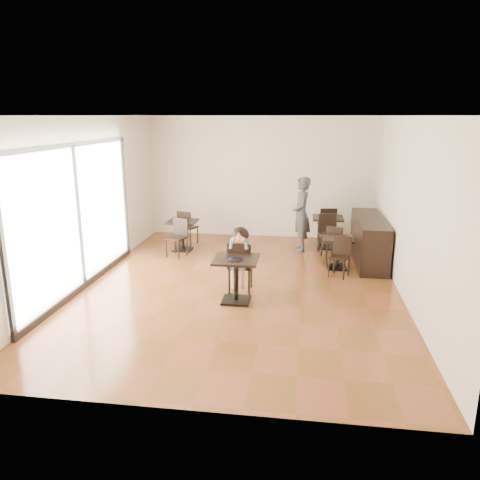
% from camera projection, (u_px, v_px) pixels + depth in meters
% --- Properties ---
extents(floor, '(6.00, 8.00, 0.01)m').
position_uv_depth(floor, '(240.00, 286.00, 9.07)').
color(floor, brown).
rests_on(floor, ground).
extents(ceiling, '(6.00, 8.00, 0.01)m').
position_uv_depth(ceiling, '(240.00, 116.00, 8.25)').
color(ceiling, silver).
rests_on(ceiling, floor).
extents(wall_back, '(6.00, 0.01, 3.20)m').
position_uv_depth(wall_back, '(261.00, 178.00, 12.49)').
color(wall_back, silver).
rests_on(wall_back, floor).
extents(wall_front, '(6.00, 0.01, 3.20)m').
position_uv_depth(wall_front, '(186.00, 276.00, 4.83)').
color(wall_front, silver).
rests_on(wall_front, floor).
extents(wall_left, '(0.01, 8.00, 3.20)m').
position_uv_depth(wall_left, '(87.00, 201.00, 9.06)').
color(wall_left, silver).
rests_on(wall_left, floor).
extents(wall_right, '(0.01, 8.00, 3.20)m').
position_uv_depth(wall_right, '(408.00, 209.00, 8.25)').
color(wall_right, silver).
rests_on(wall_right, floor).
extents(storefront_window, '(0.04, 4.50, 2.60)m').
position_uv_depth(storefront_window, '(77.00, 216.00, 8.63)').
color(storefront_window, white).
rests_on(storefront_window, floor).
extents(child_table, '(0.76, 0.76, 0.80)m').
position_uv_depth(child_table, '(236.00, 280.00, 8.22)').
color(child_table, black).
rests_on(child_table, floor).
extents(child_chair, '(0.43, 0.43, 0.97)m').
position_uv_depth(child_chair, '(240.00, 266.00, 8.73)').
color(child_chair, black).
rests_on(child_chair, floor).
extents(child, '(0.43, 0.61, 1.22)m').
position_uv_depth(child, '(240.00, 260.00, 8.69)').
color(child, gray).
rests_on(child, child_chair).
extents(plate, '(0.27, 0.27, 0.02)m').
position_uv_depth(plate, '(235.00, 259.00, 8.02)').
color(plate, black).
rests_on(plate, child_table).
extents(pizza_slice, '(0.28, 0.22, 0.07)m').
position_uv_depth(pizza_slice, '(239.00, 239.00, 8.40)').
color(pizza_slice, '#ECC77B').
rests_on(pizza_slice, child).
extents(adult_patron, '(0.52, 0.71, 1.80)m').
position_uv_depth(adult_patron, '(301.00, 214.00, 11.28)').
color(adult_patron, '#3D3E42').
rests_on(adult_patron, floor).
extents(cafe_table_mid, '(0.84, 0.84, 0.68)m').
position_uv_depth(cafe_table_mid, '(338.00, 253.00, 10.06)').
color(cafe_table_mid, black).
rests_on(cafe_table_mid, floor).
extents(cafe_table_left, '(0.89, 0.89, 0.74)m').
position_uv_depth(cafe_table_left, '(183.00, 235.00, 11.42)').
color(cafe_table_left, black).
rests_on(cafe_table_left, floor).
extents(cafe_table_back, '(0.84, 0.84, 0.78)m').
position_uv_depth(cafe_table_back, '(327.00, 232.00, 11.61)').
color(cafe_table_back, black).
rests_on(cafe_table_back, floor).
extents(chair_mid_a, '(0.48, 0.48, 0.82)m').
position_uv_depth(chair_mid_a, '(336.00, 243.00, 10.57)').
color(chair_mid_a, black).
rests_on(chair_mid_a, floor).
extents(chair_mid_b, '(0.48, 0.48, 0.82)m').
position_uv_depth(chair_mid_b, '(339.00, 257.00, 9.52)').
color(chair_mid_b, black).
rests_on(chair_mid_b, floor).
extents(chair_left_a, '(0.51, 0.51, 0.88)m').
position_uv_depth(chair_left_a, '(188.00, 227.00, 11.92)').
color(chair_left_a, black).
rests_on(chair_left_a, floor).
extents(chair_left_b, '(0.51, 0.51, 0.88)m').
position_uv_depth(chair_left_b, '(177.00, 238.00, 10.87)').
color(chair_left_b, black).
rests_on(chair_left_b, floor).
extents(chair_back_a, '(0.48, 0.48, 0.94)m').
position_uv_depth(chair_back_a, '(327.00, 225.00, 12.06)').
color(chair_back_a, black).
rests_on(chair_back_a, floor).
extents(chair_back_b, '(0.48, 0.48, 0.94)m').
position_uv_depth(chair_back_b, '(328.00, 235.00, 11.06)').
color(chair_back_b, black).
rests_on(chair_back_b, floor).
extents(service_counter, '(0.60, 2.40, 1.00)m').
position_uv_depth(service_counter, '(369.00, 240.00, 10.50)').
color(service_counter, black).
rests_on(service_counter, floor).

